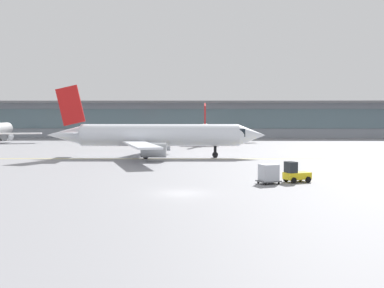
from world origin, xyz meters
name	(u,v)px	position (x,y,z in m)	size (l,w,h in m)	color
ground_plane	(181,193)	(0.00, 0.00, 0.00)	(400.00, 400.00, 0.00)	gray
taxiway_centreline_stripe	(159,159)	(-4.53, 31.48, 0.00)	(110.00, 0.36, 0.01)	yellow
terminal_concourse	(195,119)	(0.00, 92.92, 4.92)	(197.90, 11.00, 9.60)	#8C939E
gate_airplane_1	(205,131)	(2.58, 69.97, 2.59)	(24.28, 26.03, 8.64)	silver
taxiing_regional_jet	(157,136)	(-4.96, 33.48, 3.33)	(33.42, 31.16, 11.10)	silver
baggage_tug	(295,173)	(11.27, 7.08, 0.89)	(2.94, 2.39, 2.10)	yellow
cargo_dolly_lead	(269,173)	(8.43, 5.88, 1.05)	(2.56, 2.29, 1.94)	#595B60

